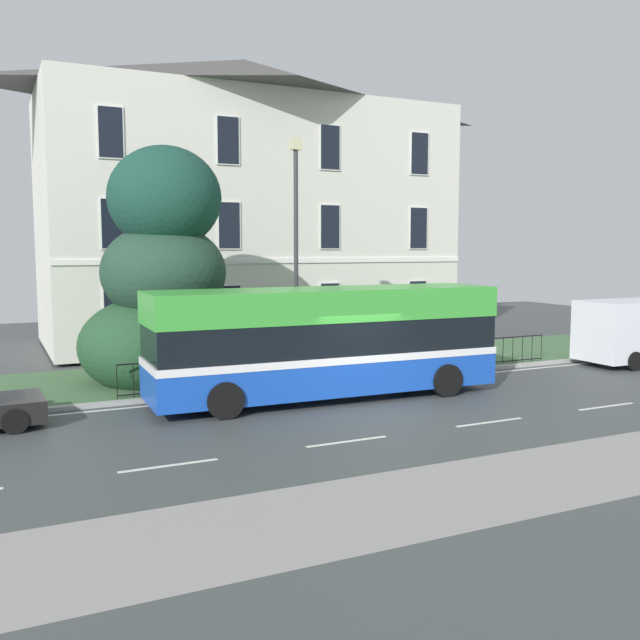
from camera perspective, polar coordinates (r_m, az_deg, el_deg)
ground_plane at (r=19.17m, az=3.49°, el=-7.11°), size 60.00×56.00×0.18m
georgian_townhouse at (r=32.43m, az=-6.07°, el=9.70°), size 17.99×8.48×12.60m
iron_verge_railing at (r=22.70m, az=3.31°, el=-3.41°), size 15.46×0.04×0.97m
evergreen_tree at (r=22.29m, az=-13.07°, el=2.76°), size 4.58×4.54×7.73m
single_decker_bus at (r=19.81m, az=0.50°, el=-1.73°), size 10.19×2.85×3.17m
street_lamp_post at (r=22.12m, az=-1.98°, el=6.22°), size 0.36×0.24×7.59m
litter_bin at (r=21.30m, az=-7.47°, el=-3.91°), size 0.52×0.52×1.12m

